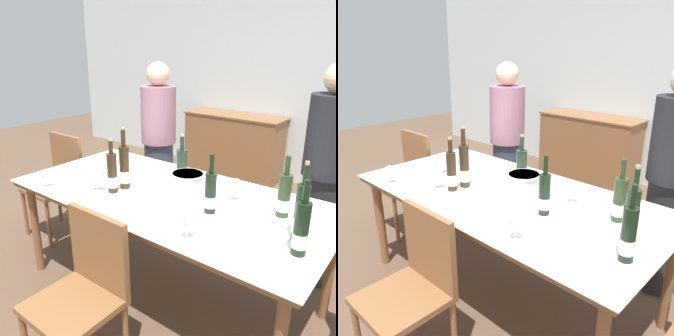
{
  "view_description": "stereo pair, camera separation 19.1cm",
  "coord_description": "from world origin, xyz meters",
  "views": [
    {
      "loc": [
        1.34,
        -1.7,
        1.71
      ],
      "look_at": [
        0.0,
        0.0,
        0.95
      ],
      "focal_mm": 38.0,
      "sensor_mm": 36.0,
      "label": 1
    },
    {
      "loc": [
        1.48,
        -1.57,
        1.71
      ],
      "look_at": [
        0.0,
        0.0,
        0.95
      ],
      "focal_mm": 38.0,
      "sensor_mm": 36.0,
      "label": 2
    }
  ],
  "objects": [
    {
      "name": "ground_plane",
      "position": [
        0.0,
        0.0,
        0.0
      ],
      "size": [
        12.0,
        12.0,
        0.0
      ],
      "primitive_type": "plane",
      "color": "brown"
    },
    {
      "name": "back_wall",
      "position": [
        0.0,
        2.75,
        1.4
      ],
      "size": [
        8.0,
        0.1,
        2.8
      ],
      "color": "silver",
      "rests_on": "ground_plane"
    },
    {
      "name": "sideboard_cabinet",
      "position": [
        -0.83,
        2.46,
        0.42
      ],
      "size": [
        1.32,
        0.46,
        0.84
      ],
      "color": "brown",
      "rests_on": "ground_plane"
    },
    {
      "name": "dining_table",
      "position": [
        0.0,
        0.0,
        0.71
      ],
      "size": [
        2.12,
        1.04,
        0.77
      ],
      "color": "brown",
      "rests_on": "ground_plane"
    },
    {
      "name": "ice_bucket",
      "position": [
        0.17,
        -0.03,
        0.87
      ],
      "size": [
        0.2,
        0.2,
        0.19
      ],
      "color": "white",
      "rests_on": "dining_table"
    },
    {
      "name": "wine_bottle_0",
      "position": [
        -0.01,
        0.17,
        0.89
      ],
      "size": [
        0.08,
        0.08,
        0.37
      ],
      "color": "#1E3323",
      "rests_on": "dining_table"
    },
    {
      "name": "wine_bottle_1",
      "position": [
        0.71,
        0.15,
        0.89
      ],
      "size": [
        0.07,
        0.07,
        0.36
      ],
      "color": "#28381E",
      "rests_on": "dining_table"
    },
    {
      "name": "wine_bottle_2",
      "position": [
        0.92,
        -0.18,
        0.9
      ],
      "size": [
        0.07,
        0.07,
        0.37
      ],
      "color": "black",
      "rests_on": "dining_table"
    },
    {
      "name": "wine_bottle_3",
      "position": [
        0.36,
        -0.06,
        0.89
      ],
      "size": [
        0.07,
        0.07,
        0.36
      ],
      "color": "black",
      "rests_on": "dining_table"
    },
    {
      "name": "wine_bottle_4",
      "position": [
        -0.3,
        -0.1,
        0.91
      ],
      "size": [
        0.07,
        0.07,
        0.42
      ],
      "color": "#332314",
      "rests_on": "dining_table"
    },
    {
      "name": "wine_bottle_5",
      "position": [
        -0.31,
        -0.2,
        0.9
      ],
      "size": [
        0.07,
        0.07,
        0.37
      ],
      "color": "#332314",
      "rests_on": "dining_table"
    },
    {
      "name": "wine_bottle_6",
      "position": [
        0.88,
        -0.05,
        0.91
      ],
      "size": [
        0.07,
        0.07,
        0.42
      ],
      "color": "black",
      "rests_on": "dining_table"
    },
    {
      "name": "wine_glass_0",
      "position": [
        0.43,
        -0.39,
        0.87
      ],
      "size": [
        0.08,
        0.08,
        0.15
      ],
      "color": "white",
      "rests_on": "dining_table"
    },
    {
      "name": "wine_glass_1",
      "position": [
        -0.73,
        -0.42,
        0.86
      ],
      "size": [
        0.07,
        0.07,
        0.13
      ],
      "color": "white",
      "rests_on": "dining_table"
    },
    {
      "name": "wine_glass_2",
      "position": [
        -0.63,
        -0.04,
        0.88
      ],
      "size": [
        0.08,
        0.08,
        0.16
      ],
      "color": "white",
      "rests_on": "dining_table"
    },
    {
      "name": "wine_glass_3",
      "position": [
        -0.4,
        -0.26,
        0.86
      ],
      "size": [
        0.09,
        0.09,
        0.14
      ],
      "color": "white",
      "rests_on": "dining_table"
    },
    {
      "name": "wine_glass_4",
      "position": [
        0.41,
        0.17,
        0.88
      ],
      "size": [
        0.07,
        0.07,
        0.15
      ],
      "color": "white",
      "rests_on": "dining_table"
    },
    {
      "name": "chair_near_front",
      "position": [
        0.03,
        -0.75,
        0.51
      ],
      "size": [
        0.42,
        0.42,
        0.89
      ],
      "color": "brown",
      "rests_on": "ground_plane"
    },
    {
      "name": "chair_left_end",
      "position": [
        -1.36,
        0.09,
        0.53
      ],
      "size": [
        0.42,
        0.42,
        0.93
      ],
      "color": "brown",
      "rests_on": "ground_plane"
    },
    {
      "name": "person_host",
      "position": [
        -0.79,
        0.86,
        0.78
      ],
      "size": [
        0.33,
        0.33,
        1.56
      ],
      "color": "#383F56",
      "rests_on": "ground_plane"
    },
    {
      "name": "person_guest_left",
      "position": [
        0.77,
        0.81,
        0.8
      ],
      "size": [
        0.33,
        0.33,
        1.6
      ],
      "color": "#262628",
      "rests_on": "ground_plane"
    }
  ]
}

